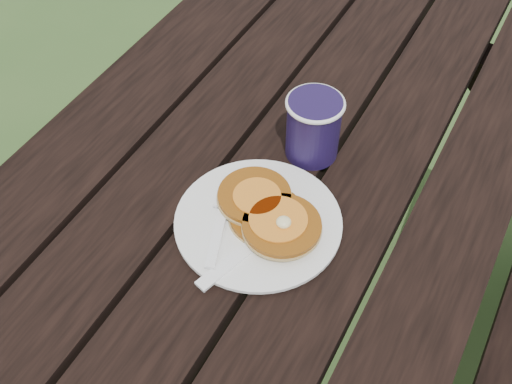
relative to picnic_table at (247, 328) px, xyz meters
The scene contains 6 objects.
picnic_table is the anchor object (origin of this frame).
plate 0.39m from the picnic_table, 29.13° to the right, with size 0.25×0.25×0.01m, color white.
pancake_stack 0.41m from the picnic_table, 11.50° to the right, with size 0.18×0.15×0.04m.
knife 0.41m from the picnic_table, 59.95° to the right, with size 0.02×0.18×0.01m, color white.
fork 0.41m from the picnic_table, 90.59° to the right, with size 0.03×0.16×0.01m, color white, non-canonical shape.
coffee_cup 0.48m from the picnic_table, 75.85° to the left, with size 0.10×0.10×0.11m.
Camera 1 is at (0.32, -0.56, 1.52)m, focal length 45.00 mm.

